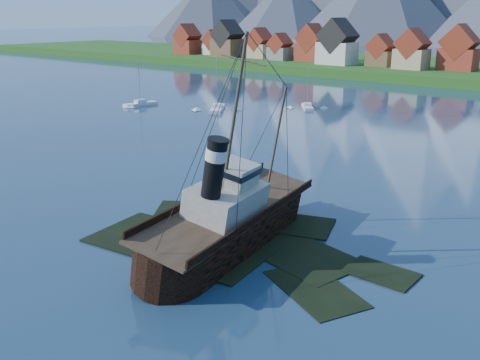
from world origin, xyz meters
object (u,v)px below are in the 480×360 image
Objects in this scene: sailboat_a at (217,109)px; sailboat_b at (140,105)px; sailboat_c at (307,107)px; tugboat_wreck at (235,216)px.

sailboat_b reaches higher than sailboat_a.
sailboat_a is 20.22m from sailboat_b.
sailboat_a reaches higher than sailboat_c.
sailboat_b is (-18.88, -7.24, 0.02)m from sailboat_a.
sailboat_c is at bearing 108.14° from tugboat_wreck.
tugboat_wreck is 2.19× the size of sailboat_b.
sailboat_a is at bearing 29.80° from sailboat_b.
sailboat_b is at bearing 165.98° from sailboat_a.
sailboat_c is at bearing 12.19° from sailboat_a.
sailboat_c is at bearing 43.34° from sailboat_b.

